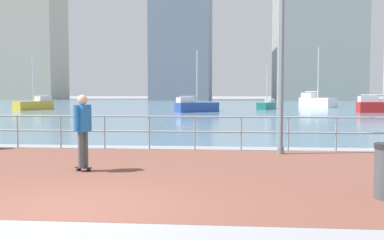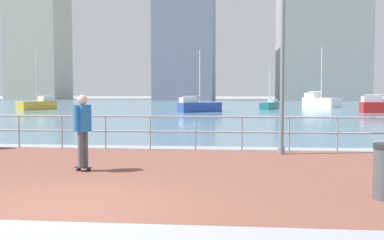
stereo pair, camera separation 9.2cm
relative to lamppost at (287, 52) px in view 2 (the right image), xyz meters
The scene contains 13 objects.
ground 34.11m from the lamppost, 96.82° to the left, with size 220.00×220.00×0.00m, color gray.
brick_paving 5.86m from the lamppost, 142.32° to the right, with size 28.00×7.67×0.01m, color brown.
harbor_water 45.98m from the lamppost, 95.05° to the left, with size 180.00×88.00×0.00m, color slate.
waterfront_railing 4.63m from the lamppost, 169.95° to the left, with size 25.25×0.06×1.05m.
lamppost is the anchor object (origin of this frame).
skateboarder 6.04m from the lamppost, 147.21° to the right, with size 0.41×0.55×1.71m.
sailboat_white 40.68m from the lamppost, 78.37° to the left, with size 3.79×4.88×6.76m.
sailboat_gray 26.29m from the lamppost, 100.13° to the left, with size 3.79×3.11×5.33m.
sailboat_red 32.98m from the lamppost, 86.50° to the left, with size 2.17×3.23×4.37m.
sailboat_navy 35.63m from the lamppost, 125.11° to the left, with size 2.84×4.02×5.47m.
tower_steel 96.60m from the lamppost, 118.12° to the left, with size 11.34×10.94×41.80m.
tower_brick 82.72m from the lamppost, 79.07° to the left, with size 16.44×14.68×40.33m.
tower_concrete 81.68m from the lamppost, 98.33° to the left, with size 11.71×14.68×29.54m.
Camera 2 is at (2.60, -6.62, 1.80)m, focal length 42.22 mm.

